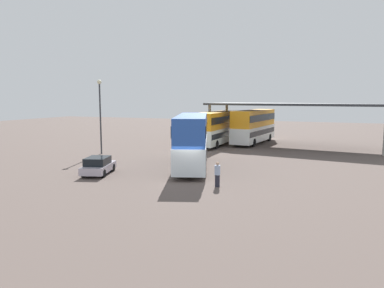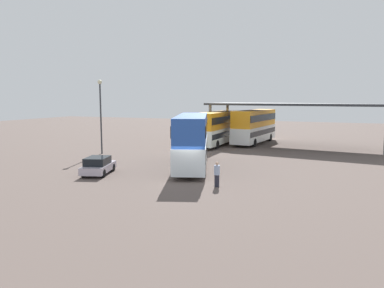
{
  "view_description": "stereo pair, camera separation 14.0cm",
  "coord_description": "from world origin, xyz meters",
  "px_view_note": "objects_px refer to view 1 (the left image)",
  "views": [
    {
      "loc": [
        9.81,
        -23.5,
        5.82
      ],
      "look_at": [
        -1.48,
        4.56,
        2.0
      ],
      "focal_mm": 34.24,
      "sensor_mm": 36.0,
      "label": 1
    },
    {
      "loc": [
        9.94,
        -23.45,
        5.82
      ],
      "look_at": [
        -1.48,
        4.56,
        2.0
      ],
      "focal_mm": 34.24,
      "sensor_mm": 36.0,
      "label": 2
    }
  ],
  "objects_px": {
    "double_decker_main": "(192,139)",
    "double_decker_mid_row": "(254,125)",
    "double_decker_near_canopy": "(217,127)",
    "lamppost_tall": "(100,108)",
    "parked_hatchback": "(98,166)",
    "pedestrian_waiting": "(217,174)"
  },
  "relations": [
    {
      "from": "double_decker_main",
      "to": "pedestrian_waiting",
      "type": "height_order",
      "value": "double_decker_main"
    },
    {
      "from": "double_decker_mid_row",
      "to": "double_decker_near_canopy",
      "type": "bearing_deg",
      "value": 136.35
    },
    {
      "from": "lamppost_tall",
      "to": "pedestrian_waiting",
      "type": "relative_size",
      "value": 4.61
    },
    {
      "from": "double_decker_mid_row",
      "to": "pedestrian_waiting",
      "type": "bearing_deg",
      "value": -166.97
    },
    {
      "from": "double_decker_mid_row",
      "to": "pedestrian_waiting",
      "type": "relative_size",
      "value": 6.51
    },
    {
      "from": "double_decker_mid_row",
      "to": "pedestrian_waiting",
      "type": "xyz_separation_m",
      "value": [
        2.88,
        -23.96,
        -1.51
      ]
    },
    {
      "from": "double_decker_near_canopy",
      "to": "lamppost_tall",
      "type": "distance_m",
      "value": 14.79
    },
    {
      "from": "double_decker_main",
      "to": "double_decker_mid_row",
      "type": "xyz_separation_m",
      "value": [
        1.17,
        18.38,
        -0.07
      ]
    },
    {
      "from": "lamppost_tall",
      "to": "pedestrian_waiting",
      "type": "height_order",
      "value": "lamppost_tall"
    },
    {
      "from": "pedestrian_waiting",
      "to": "double_decker_near_canopy",
      "type": "bearing_deg",
      "value": 1.78
    },
    {
      "from": "lamppost_tall",
      "to": "double_decker_main",
      "type": "bearing_deg",
      "value": -16.86
    },
    {
      "from": "parked_hatchback",
      "to": "double_decker_near_canopy",
      "type": "relative_size",
      "value": 0.36
    },
    {
      "from": "double_decker_main",
      "to": "double_decker_mid_row",
      "type": "height_order",
      "value": "double_decker_main"
    },
    {
      "from": "double_decker_near_canopy",
      "to": "pedestrian_waiting",
      "type": "xyz_separation_m",
      "value": [
        6.8,
        -20.65,
        -1.43
      ]
    },
    {
      "from": "double_decker_near_canopy",
      "to": "double_decker_mid_row",
      "type": "height_order",
      "value": "double_decker_mid_row"
    },
    {
      "from": "double_decker_near_canopy",
      "to": "lamppost_tall",
      "type": "height_order",
      "value": "lamppost_tall"
    },
    {
      "from": "double_decker_main",
      "to": "pedestrian_waiting",
      "type": "relative_size",
      "value": 6.66
    },
    {
      "from": "parked_hatchback",
      "to": "double_decker_mid_row",
      "type": "bearing_deg",
      "value": -32.99
    },
    {
      "from": "lamppost_tall",
      "to": "pedestrian_waiting",
      "type": "xyz_separation_m",
      "value": [
        15.69,
        -9.12,
        -4.01
      ]
    },
    {
      "from": "double_decker_mid_row",
      "to": "parked_hatchback",
      "type": "bearing_deg",
      "value": 170.06
    },
    {
      "from": "double_decker_near_canopy",
      "to": "pedestrian_waiting",
      "type": "height_order",
      "value": "double_decker_near_canopy"
    },
    {
      "from": "double_decker_mid_row",
      "to": "pedestrian_waiting",
      "type": "height_order",
      "value": "double_decker_mid_row"
    }
  ]
}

